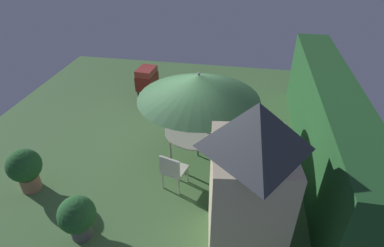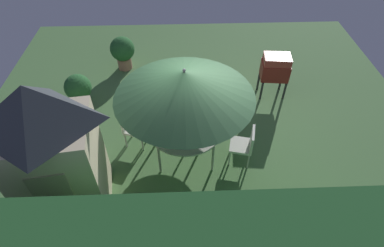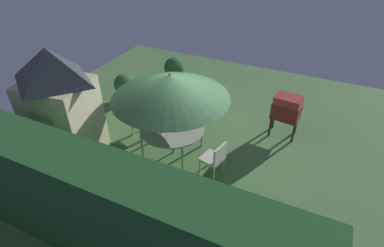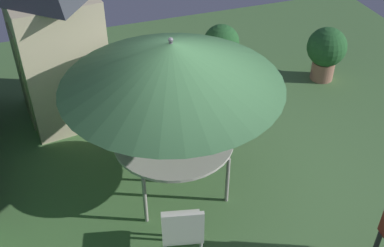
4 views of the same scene
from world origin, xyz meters
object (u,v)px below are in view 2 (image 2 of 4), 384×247
(patio_umbrella, at_px, (184,84))
(potted_plant_by_shed, at_px, (78,89))
(bbq_grill, at_px, (275,68))
(chair_far_side, at_px, (245,144))
(potted_plant_by_grill, at_px, (123,51))
(garden_shed, at_px, (53,152))
(patio_table, at_px, (185,128))
(chair_near_shed, at_px, (132,126))

(patio_umbrella, xyz_separation_m, potted_plant_by_shed, (2.69, -1.74, -1.40))
(bbq_grill, xyz_separation_m, potted_plant_by_shed, (5.04, 0.23, -0.34))
(chair_far_side, xyz_separation_m, potted_plant_by_grill, (3.00, -3.68, 0.06))
(garden_shed, bearing_deg, patio_table, -151.90)
(garden_shed, bearing_deg, chair_far_side, -165.58)
(patio_table, distance_m, bbq_grill, 3.07)
(chair_far_side, bearing_deg, bbq_grill, -115.94)
(garden_shed, distance_m, patio_table, 2.61)
(bbq_grill, bearing_deg, chair_far_side, 64.06)
(garden_shed, bearing_deg, patio_umbrella, -151.90)
(patio_table, xyz_separation_m, patio_umbrella, (0.00, 0.00, 1.17))
(garden_shed, height_order, patio_table, garden_shed)
(chair_far_side, distance_m, potted_plant_by_shed, 4.43)
(bbq_grill, height_order, potted_plant_by_shed, bbq_grill)
(bbq_grill, distance_m, chair_far_side, 2.54)
(patio_table, height_order, potted_plant_by_grill, potted_plant_by_grill)
(garden_shed, relative_size, patio_table, 1.81)
(patio_table, relative_size, chair_far_side, 1.75)
(potted_plant_by_shed, bearing_deg, potted_plant_by_grill, -119.61)
(garden_shed, bearing_deg, bbq_grill, -145.35)
(patio_table, relative_size, bbq_grill, 1.31)
(chair_far_side, relative_size, potted_plant_by_grill, 0.90)
(patio_umbrella, bearing_deg, garden_shed, 28.10)
(chair_near_shed, bearing_deg, garden_shed, 56.12)
(chair_far_side, distance_m, potted_plant_by_grill, 4.75)
(patio_table, height_order, bbq_grill, bbq_grill)
(chair_near_shed, relative_size, potted_plant_by_shed, 1.01)
(patio_table, distance_m, potted_plant_by_grill, 3.82)
(patio_table, distance_m, chair_far_side, 1.30)
(chair_near_shed, relative_size, chair_far_side, 1.00)
(garden_shed, height_order, chair_far_side, garden_shed)
(patio_umbrella, distance_m, chair_far_side, 1.89)
(garden_shed, xyz_separation_m, chair_far_side, (-3.46, -0.89, -0.93))
(chair_near_shed, height_order, potted_plant_by_grill, potted_plant_by_grill)
(bbq_grill, distance_m, chair_near_shed, 3.91)
(chair_far_side, bearing_deg, chair_near_shed, -14.62)
(bbq_grill, distance_m, potted_plant_by_shed, 5.05)
(chair_near_shed, distance_m, potted_plant_by_shed, 2.05)
(patio_umbrella, bearing_deg, chair_near_shed, -16.24)
(garden_shed, relative_size, potted_plant_by_grill, 2.83)
(potted_plant_by_shed, bearing_deg, patio_table, 147.02)
(potted_plant_by_grill, bearing_deg, garden_shed, 84.25)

